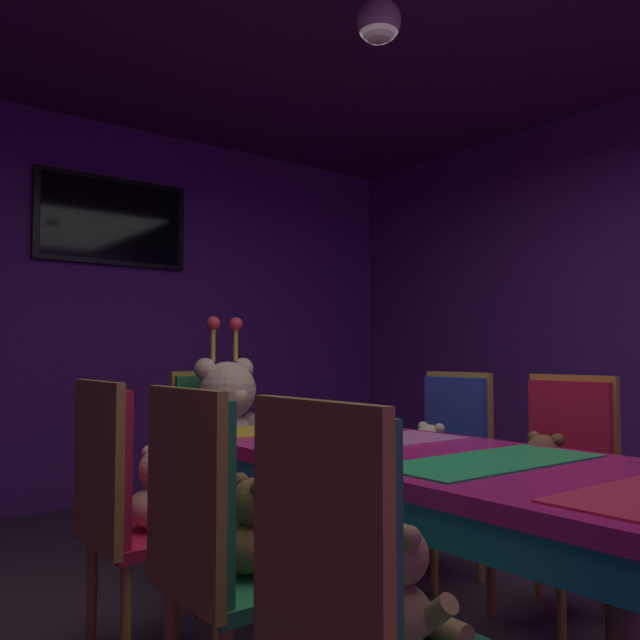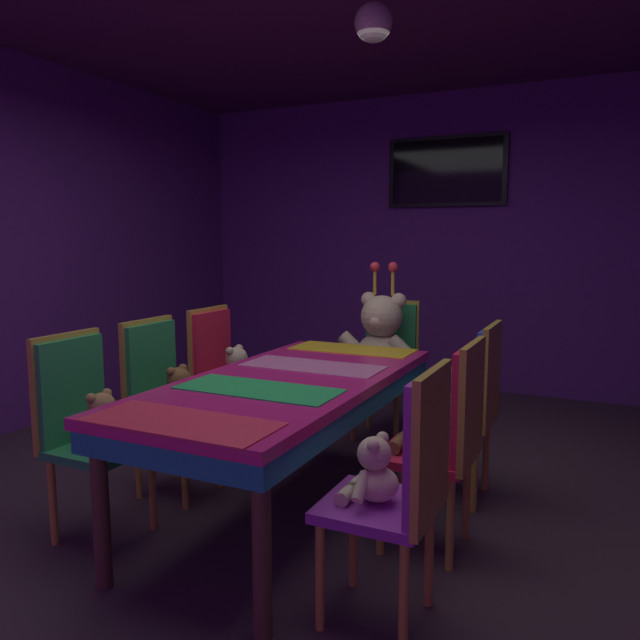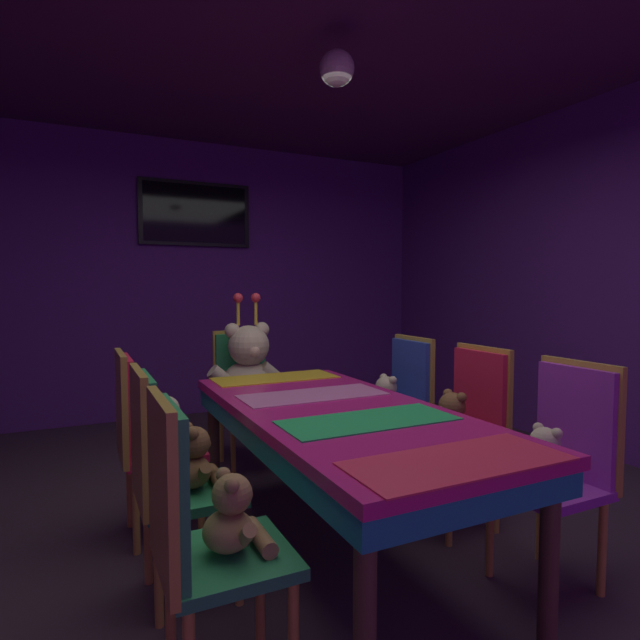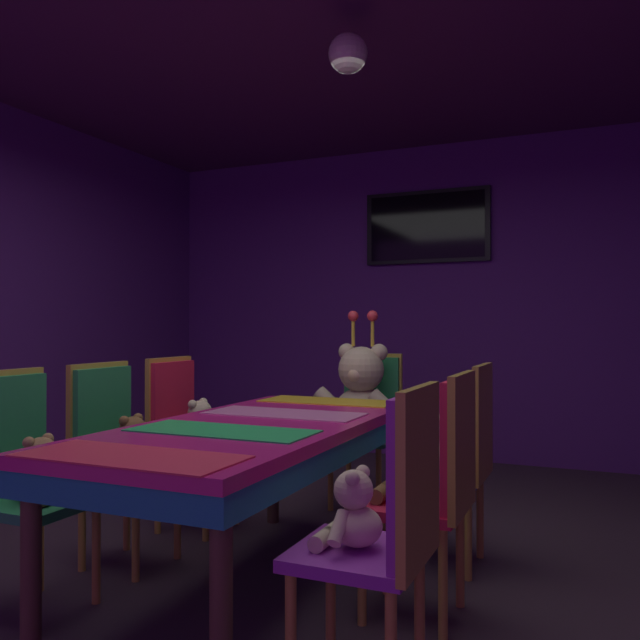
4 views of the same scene
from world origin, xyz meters
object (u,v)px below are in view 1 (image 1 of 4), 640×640
at_px(pendant_light, 379,21).
at_px(king_teddy_bear, 228,424).
at_px(teddy_left_2, 160,494).
at_px(throne_chair, 212,444).
at_px(teddy_left_1, 255,531).
at_px(chair_left_2, 120,495).
at_px(chair_right_1, 564,468).
at_px(chair_left_0, 348,595).
at_px(teddy_right_1, 543,474).
at_px(chair_right_2, 449,451).
at_px(teddy_left_0, 400,592).
at_px(chair_left_1, 210,533).
at_px(banquet_table, 426,477).
at_px(teddy_right_2, 429,457).
at_px(wall_tv, 113,221).

bearing_deg(pendant_light, king_teddy_bear, 105.94).
height_order(teddy_left_2, throne_chair, throne_chair).
distance_m(teddy_left_1, chair_left_2, 0.63).
bearing_deg(king_teddy_bear, chair_right_1, 31.59).
height_order(teddy_left_1, king_teddy_bear, king_teddy_bear).
bearing_deg(throne_chair, chair_left_0, -21.25).
xyz_separation_m(teddy_right_1, chair_right_2, (0.12, 0.62, 0.01)).
xyz_separation_m(teddy_left_0, chair_left_1, (-0.14, 0.58, 0.02)).
height_order(banquet_table, throne_chair, throne_chair).
xyz_separation_m(teddy_right_2, king_teddy_bear, (-0.68, 0.75, 0.14)).
relative_size(chair_right_1, teddy_right_2, 3.27).
bearing_deg(teddy_left_1, throne_chair, 66.09).
xyz_separation_m(chair_left_0, teddy_left_2, (0.12, 1.18, -0.01)).
relative_size(teddy_left_0, chair_right_2, 0.28).
relative_size(chair_left_1, teddy_left_2, 3.22).
height_order(teddy_left_2, chair_right_1, chair_right_1).
bearing_deg(teddy_left_1, wall_tv, 77.60).
xyz_separation_m(king_teddy_bear, pendant_light, (0.25, -0.88, 1.83)).
relative_size(teddy_left_2, king_teddy_bear, 0.38).
bearing_deg(king_teddy_bear, chair_left_2, -47.75).
bearing_deg(king_teddy_bear, banquet_table, -0.00).
distance_m(throne_chair, wall_tv, 2.13).
bearing_deg(teddy_left_1, chair_left_0, -103.70).
height_order(teddy_right_1, king_teddy_bear, king_teddy_bear).
relative_size(teddy_right_2, wall_tv, 0.27).
relative_size(banquet_table, chair_right_1, 2.05).
xyz_separation_m(teddy_right_1, wall_tv, (-0.70, 3.10, 1.47)).
height_order(chair_left_1, pendant_light, pendant_light).
relative_size(chair_right_2, teddy_right_2, 3.27).
bearing_deg(king_teddy_bear, teddy_left_1, -26.41).
distance_m(chair_left_1, king_teddy_bear, 1.61).
xyz_separation_m(chair_left_1, wall_tv, (0.83, 3.10, 1.45)).
xyz_separation_m(chair_left_1, throne_chair, (0.83, 1.54, 0.00)).
height_order(banquet_table, teddy_left_0, banquet_table).
distance_m(teddy_left_0, chair_right_2, 1.92).
distance_m(chair_left_1, chair_left_2, 0.61).
relative_size(banquet_table, teddy_right_2, 6.70).
bearing_deg(teddy_right_1, chair_right_1, 180.00).
bearing_deg(throne_chair, teddy_left_0, -17.83).
xyz_separation_m(chair_left_2, teddy_right_2, (1.52, 0.01, -0.02)).
height_order(chair_left_2, wall_tv, wall_tv).
bearing_deg(throne_chair, wall_tv, 180.00).
bearing_deg(teddy_left_2, teddy_left_0, -88.98).
distance_m(chair_left_1, chair_right_2, 1.76).
distance_m(teddy_right_2, king_teddy_bear, 1.02).
bearing_deg(teddy_left_1, teddy_right_2, 24.54).
height_order(teddy_left_1, teddy_left_2, teddy_left_2).
bearing_deg(wall_tv, teddy_left_0, -100.48).
xyz_separation_m(chair_left_1, king_teddy_bear, (0.83, 1.37, 0.12)).
height_order(teddy_left_1, teddy_right_2, teddy_right_2).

